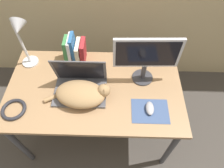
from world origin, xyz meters
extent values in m
plane|color=#3D3833|center=(0.00, 0.00, 0.00)|extent=(12.00, 12.00, 0.00)
cube|color=#93704C|center=(0.00, 0.38, 0.70)|extent=(1.32, 0.76, 0.03)
cylinder|color=#38383D|center=(-0.61, 0.05, 0.34)|extent=(0.04, 0.04, 0.68)
cylinder|color=#38383D|center=(0.61, 0.05, 0.34)|extent=(0.04, 0.04, 0.68)
cylinder|color=#38383D|center=(-0.61, 0.71, 0.34)|extent=(0.04, 0.04, 0.68)
cylinder|color=#38383D|center=(0.61, 0.71, 0.34)|extent=(0.04, 0.04, 0.68)
cube|color=#4C4C51|center=(-0.10, 0.32, 0.72)|extent=(0.38, 0.25, 0.02)
cube|color=#28282D|center=(-0.10, 0.31, 0.73)|extent=(0.31, 0.13, 0.00)
cube|color=#4C4C51|center=(-0.10, 0.42, 0.85)|extent=(0.38, 0.06, 0.25)
cube|color=black|center=(-0.10, 0.42, 0.85)|extent=(0.34, 0.05, 0.22)
ellipsoid|color=#99754C|center=(-0.09, 0.27, 0.78)|extent=(0.37, 0.26, 0.13)
sphere|color=#99754C|center=(0.08, 0.29, 0.80)|extent=(0.09, 0.09, 0.09)
cone|color=#99754C|center=(0.09, 0.32, 0.84)|extent=(0.04, 0.04, 0.03)
cone|color=#99754C|center=(0.08, 0.27, 0.84)|extent=(0.04, 0.04, 0.03)
cylinder|color=#99754C|center=(-0.28, 0.27, 0.73)|extent=(0.14, 0.10, 0.03)
cylinder|color=#333338|center=(0.37, 0.48, 0.72)|extent=(0.16, 0.16, 0.01)
cylinder|color=#333338|center=(0.37, 0.48, 0.79)|extent=(0.04, 0.04, 0.13)
cube|color=#B2B2B7|center=(0.37, 0.48, 0.98)|extent=(0.46, 0.04, 0.25)
cube|color=black|center=(0.37, 0.47, 0.98)|extent=(0.42, 0.02, 0.22)
cube|color=#384C75|center=(0.40, 0.19, 0.71)|extent=(0.26, 0.19, 0.00)
ellipsoid|color=#99999E|center=(0.40, 0.20, 0.73)|extent=(0.06, 0.11, 0.03)
cube|color=#387A42|center=(-0.24, 0.66, 0.82)|extent=(0.04, 0.13, 0.22)
cube|color=white|center=(-0.20, 0.66, 0.83)|extent=(0.03, 0.15, 0.24)
cube|color=#285B93|center=(-0.18, 0.66, 0.84)|extent=(0.04, 0.14, 0.25)
cube|color=beige|center=(-0.14, 0.66, 0.80)|extent=(0.03, 0.17, 0.18)
cube|color=maroon|center=(-0.11, 0.66, 0.81)|extent=(0.04, 0.14, 0.20)
cylinder|color=silver|center=(-0.55, 0.62, 0.72)|extent=(0.13, 0.13, 0.01)
cylinder|color=silver|center=(-0.55, 0.62, 0.91)|extent=(0.02, 0.02, 0.38)
cone|color=silver|center=(-0.50, 0.58, 1.10)|extent=(0.11, 0.13, 0.14)
torus|color=#232328|center=(-0.54, 0.17, 0.73)|extent=(0.17, 0.17, 0.02)
camera|label=1|loc=(0.16, -0.49, 1.94)|focal=32.00mm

